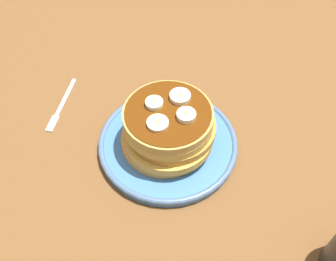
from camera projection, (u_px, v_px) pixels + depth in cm
name	position (u px, v px, depth cm)	size (l,w,h in cm)	color
ground_plane	(168.00, 152.00, 65.61)	(140.00, 140.00, 3.00)	brown
plate	(168.00, 143.00, 63.70)	(22.95, 22.95, 1.73)	#3F72B2
pancake_stack	(167.00, 128.00, 60.38)	(15.15, 14.85, 7.38)	#CF8E44
banana_slice_0	(186.00, 115.00, 56.63)	(2.89, 2.89, 1.07)	#F0EEC3
banana_slice_1	(180.00, 97.00, 59.01)	(3.26, 3.26, 1.02)	#F6E2C1
banana_slice_2	(154.00, 103.00, 58.18)	(2.72, 2.72, 0.98)	#F6F4C2
banana_slice_3	(158.00, 123.00, 55.88)	(3.23, 3.23, 0.78)	beige
fork	(61.00, 107.00, 69.65)	(5.86, 12.39, 0.50)	silver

